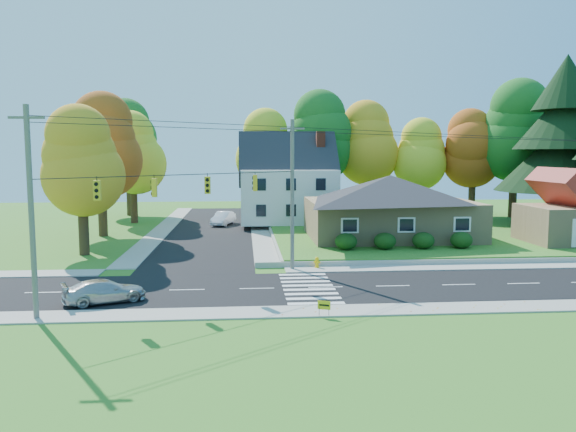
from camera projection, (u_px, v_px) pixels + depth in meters
name	position (u px, v px, depth m)	size (l,w,h in m)	color
ground	(325.00, 287.00, 32.71)	(120.00, 120.00, 0.00)	#3D7923
road_main	(325.00, 287.00, 32.71)	(90.00, 8.00, 0.02)	black
road_cross	(212.00, 229.00, 57.84)	(8.00, 44.00, 0.02)	black
sidewalk_north	(315.00, 269.00, 37.66)	(90.00, 2.00, 0.08)	#9C9A90
sidewalk_south	(340.00, 311.00, 27.75)	(90.00, 2.00, 0.08)	#9C9A90
lawn	(427.00, 231.00, 54.51)	(30.00, 30.00, 0.50)	#3D7923
ranch_house	(390.00, 205.00, 48.82)	(14.60, 10.60, 5.40)	tan
colonial_house	(288.00, 183.00, 59.94)	(10.40, 8.40, 9.60)	silver
garage	(570.00, 214.00, 46.00)	(7.30, 6.30, 4.60)	tan
hedge_row	(404.00, 241.00, 42.88)	(10.70, 1.70, 1.27)	#163A10
traffic_infrastructure	(320.00, 198.00, 33.47)	(38.10, 10.66, 10.00)	#666059
tree_lot_0	(267.00, 149.00, 65.31)	(6.72, 6.72, 12.51)	#3F2A19
tree_lot_1	(319.00, 137.00, 64.65)	(7.84, 7.84, 14.60)	#3F2A19
tree_lot_2	(368.00, 143.00, 66.18)	(7.28, 7.28, 13.56)	#3F2A19
tree_lot_3	(420.00, 154.00, 65.80)	(6.16, 6.16, 11.47)	#3F2A19
tree_lot_4	(473.00, 149.00, 65.21)	(6.72, 6.72, 12.51)	#3F2A19
tree_lot_5	(516.00, 131.00, 63.33)	(8.40, 8.40, 15.64)	#3F2A19
conifer_east_a	(564.00, 137.00, 55.58)	(12.80, 12.80, 16.96)	#3F2A19
tree_west_0	(81.00, 162.00, 42.47)	(6.16, 6.16, 11.47)	#3F2A19
tree_west_1	(100.00, 146.00, 52.15)	(7.28, 7.28, 13.56)	#3F2A19
tree_west_2	(132.00, 153.00, 62.21)	(6.72, 6.72, 12.51)	#3F2A19
tree_west_3	(128.00, 143.00, 69.83)	(7.84, 7.84, 14.60)	#3F2A19
silver_sedan	(105.00, 291.00, 29.27)	(1.71, 4.20, 1.22)	#ADADAD
white_car	(223.00, 218.00, 61.02)	(1.53, 4.39, 1.45)	white
fire_hydrant	(317.00, 263.00, 38.07)	(0.46, 0.36, 0.81)	#FFBE06
yard_sign	(324.00, 305.00, 26.75)	(0.60, 0.27, 0.79)	black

